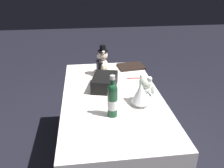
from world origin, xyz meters
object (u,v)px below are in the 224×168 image
teddy_bear_bride (144,92)px  signing_pen (134,78)px  teddy_bear_groom (102,64)px  champagne_bottle (113,99)px  guestbook (131,66)px  gift_case_black (105,82)px

teddy_bear_bride → signing_pen: 0.47m
teddy_bear_groom → teddy_bear_bride: 0.65m
champagne_bottle → guestbook: bearing=-19.3°
gift_case_black → teddy_bear_bride: bearing=-138.7°
gift_case_black → guestbook: 0.55m
champagne_bottle → guestbook: 0.94m
teddy_bear_groom → guestbook: size_ratio=1.12×
teddy_bear_bride → gift_case_black: bearing=41.3°
teddy_bear_groom → teddy_bear_bride: teddy_bear_groom is taller
champagne_bottle → gift_case_black: size_ratio=0.94×
teddy_bear_groom → gift_case_black: 0.30m
gift_case_black → teddy_bear_groom: bearing=-0.3°
teddy_bear_groom → teddy_bear_bride: bearing=-156.1°
signing_pen → teddy_bear_bride: bearing=176.7°
signing_pen → gift_case_black: gift_case_black is taller
teddy_bear_groom → champagne_bottle: size_ratio=0.96×
teddy_bear_bride → champagne_bottle: bearing=118.3°
teddy_bear_bride → guestbook: 0.75m
teddy_bear_groom → champagne_bottle: bearing=-179.3°
teddy_bear_groom → signing_pen: bearing=-114.2°
champagne_bottle → gift_case_black: (0.44, 0.01, -0.07)m
gift_case_black → signing_pen: bearing=-60.9°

